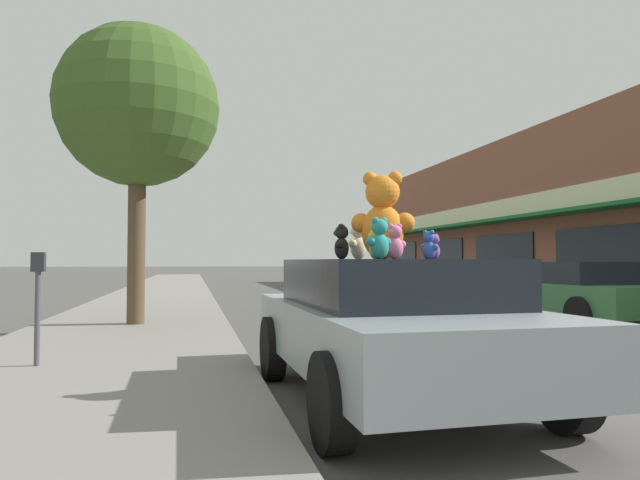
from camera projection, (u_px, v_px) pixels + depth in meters
The scene contains 14 objects.
ground_plane at pixel (615, 376), 6.54m from camera, with size 260.00×260.00×0.00m, color #514F4C.
sidewalk_near at pixel (71, 396), 5.26m from camera, with size 3.57×90.00×0.15m.
plush_art_car at pixel (392, 323), 5.40m from camera, with size 2.15×4.09×1.34m.
teddy_bear_giant at pixel (383, 217), 5.35m from camera, with size 0.63×0.46×0.83m.
teddy_bear_pink at pixel (395, 242), 4.95m from camera, with size 0.23×0.15×0.31m.
teddy_bear_blue at pixel (429, 245), 5.24m from camera, with size 0.16×0.20×0.27m.
teddy_bear_cream at pixel (358, 241), 5.72m from camera, with size 0.26×0.25×0.38m.
teddy_bear_purple at pixel (434, 247), 6.07m from camera, with size 0.20×0.18×0.28m.
teddy_bear_teal at pixel (379, 239), 4.70m from camera, with size 0.26×0.20×0.35m.
teddy_bear_yellow at pixel (375, 244), 4.90m from camera, with size 0.17×0.20×0.28m.
teddy_bear_black at pixel (341, 242), 5.43m from camera, with size 0.19×0.25×0.34m.
parked_car_far_center at pixel (576, 290), 11.66m from camera, with size 2.22×4.71×1.30m.
street_tree at pixel (138, 108), 10.76m from camera, with size 3.04×3.04×5.62m.
parking_meter at pixel (38, 293), 6.39m from camera, with size 0.14×0.10×1.27m.
Camera 1 is at (-4.76, -5.69, 1.33)m, focal length 32.00 mm.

